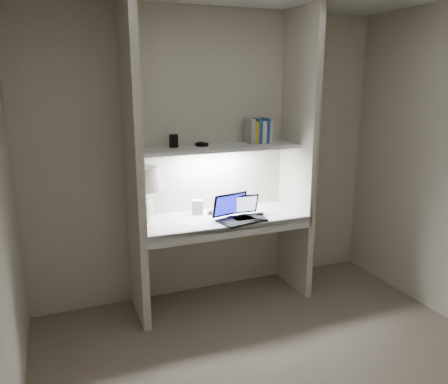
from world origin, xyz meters
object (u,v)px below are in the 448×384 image
table_lamp (143,185)px  laptop_netbook (245,213)px  laptop_main (236,214)px  speaker (197,207)px  book_row (258,131)px

table_lamp → laptop_netbook: (0.81, -0.23, -0.27)m
laptop_main → laptop_netbook: 0.10m
laptop_netbook → speaker: laptop_netbook is taller
table_lamp → book_row: (1.05, 0.04, 0.39)m
laptop_main → speaker: size_ratio=2.91×
laptop_netbook → book_row: 0.75m
table_lamp → speaker: (0.47, 0.03, -0.24)m
speaker → book_row: book_row is taller
table_lamp → laptop_main: 0.80m
laptop_netbook → speaker: size_ratio=2.33×
laptop_main → speaker: (-0.24, 0.28, 0.01)m
table_lamp → laptop_netbook: size_ratio=1.53×
speaker → laptop_main: bearing=-33.5°
speaker → table_lamp: bearing=-160.6°
speaker → book_row: size_ratio=0.58×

